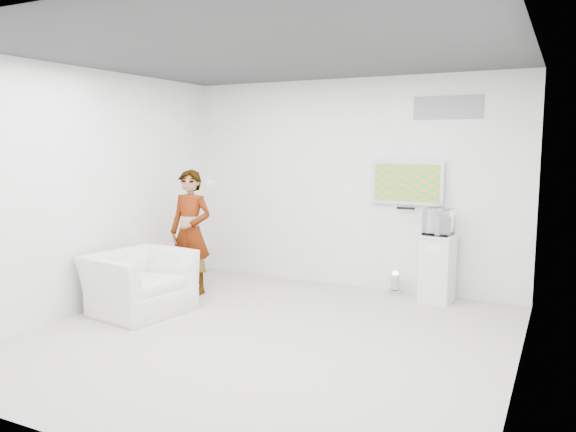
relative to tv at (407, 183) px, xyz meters
The scene contains 10 objects.
room 2.59m from the tv, 109.13° to the right, with size 5.01×5.01×3.00m.
tv is the anchor object (origin of this frame).
logo_decal 1.12m from the tv, ahead, with size 0.90×0.02×0.30m, color slate.
person 3.06m from the tv, 153.52° to the right, with size 0.63×0.41×1.72m, color white.
armchair 3.78m from the tv, 139.09° to the right, with size 1.15×1.01×0.75m, color white.
pedestal 1.23m from the tv, 25.84° to the right, with size 0.44×0.44×0.90m, color silver.
floor_uplight 1.40m from the tv, 127.00° to the right, with size 0.20×0.20×0.31m, color silver.
vitrine 0.73m from the tv, 25.84° to the right, with size 0.34×0.34×0.34m, color silver.
console 0.77m from the tv, 25.84° to the right, with size 0.05×0.17×0.24m, color silver.
wii_remote 2.69m from the tv, 154.31° to the right, with size 0.04×0.16×0.04m, color silver.
Camera 1 is at (2.82, -5.14, 2.09)m, focal length 35.00 mm.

